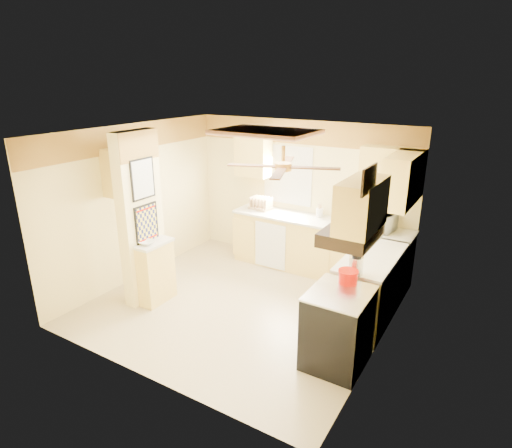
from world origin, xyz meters
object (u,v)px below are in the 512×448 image
Objects in this scene: bowl at (147,243)px; kettle at (356,265)px; dutch_oven at (348,277)px; stove at (338,328)px; microwave at (377,220)px.

kettle is (2.83, 0.59, 0.09)m from bowl.
kettle reaches higher than dutch_oven.
microwave is at bearing 96.20° from stove.
microwave reaches higher than bowl.
microwave is 2.11× the size of kettle.
bowl is (-2.82, -0.11, 0.50)m from stove.
stove is at bearing -87.62° from dutch_oven.
bowl is (-2.59, -2.29, -0.12)m from microwave.
kettle is (0.24, -1.70, -0.03)m from microwave.
kettle is at bearing 89.14° from stove.
kettle is at bearing 85.16° from dutch_oven.
microwave reaches higher than dutch_oven.
dutch_oven is at bearing 106.01° from microwave.
kettle is (0.01, 0.48, 0.60)m from stove.
stove is 3.57× the size of kettle.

